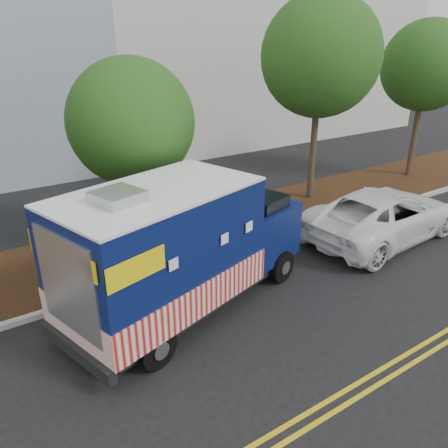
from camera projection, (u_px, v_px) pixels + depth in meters
ground at (225, 288)px, 12.01m from camera, size 120.00×120.00×0.00m
curb at (199, 265)px, 13.05m from camera, size 120.00×0.18×0.15m
mulch_strip at (168, 240)px, 14.66m from camera, size 120.00×4.00×0.15m
centerline_near at (350, 388)px, 8.60m from camera, size 120.00×0.10×0.01m
centerline_far at (360, 396)px, 8.41m from camera, size 120.00×0.10×0.01m
tree_b at (131, 123)px, 12.63m from camera, size 3.68×3.68×5.93m
tree_c at (321, 57)px, 16.21m from camera, size 4.50×4.50×7.95m
tree_d at (426, 66)px, 19.42m from camera, size 3.97×3.97×7.17m
sign_post at (165, 231)px, 12.63m from camera, size 0.06×0.06×2.40m
food_truck at (179, 252)px, 10.49m from camera, size 7.16×4.19×3.57m
white_car at (383, 215)px, 14.71m from camera, size 6.32×3.25×1.71m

